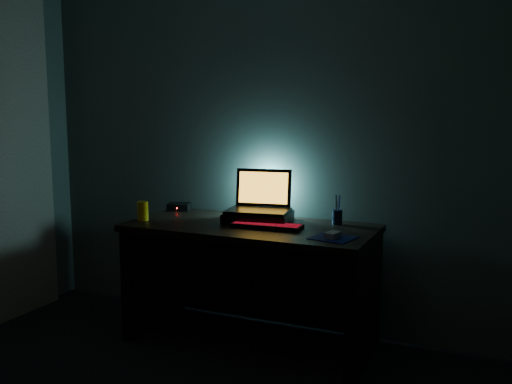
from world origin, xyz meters
TOP-DOWN VIEW (x-y plane):
  - room at (0.00, 0.00)m, footprint 3.50×4.00m
  - desk at (0.00, 1.67)m, footprint 1.50×0.70m
  - curtain at (-1.71, 1.42)m, footprint 0.06×0.65m
  - riser at (0.00, 1.73)m, footprint 0.44×0.36m
  - laptop at (-0.00, 1.78)m, footprint 0.42×0.34m
  - keyboard at (0.13, 1.58)m, footprint 0.43×0.16m
  - mousepad at (0.56, 1.47)m, footprint 0.25×0.24m
  - mouse at (0.56, 1.47)m, footprint 0.08×0.11m
  - pen_cup at (0.48, 1.85)m, footprint 0.06×0.06m
  - juice_glass at (-0.68, 1.47)m, footprint 0.08×0.08m
  - router at (-0.66, 1.87)m, footprint 0.18×0.16m

SIDE VIEW (x-z plane):
  - desk at x=0.00m, z-range 0.12..0.87m
  - mousepad at x=0.56m, z-range 0.75..0.75m
  - keyboard at x=0.13m, z-range 0.75..0.78m
  - mouse at x=0.56m, z-range 0.75..0.78m
  - router at x=-0.66m, z-range 0.75..0.80m
  - riser at x=0.00m, z-range 0.75..0.81m
  - pen_cup at x=0.48m, z-range 0.75..0.84m
  - juice_glass at x=-0.68m, z-range 0.75..0.87m
  - laptop at x=0.00m, z-range 0.74..1.00m
  - curtain at x=-1.71m, z-range 0.00..2.30m
  - room at x=0.00m, z-range 0.00..2.50m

